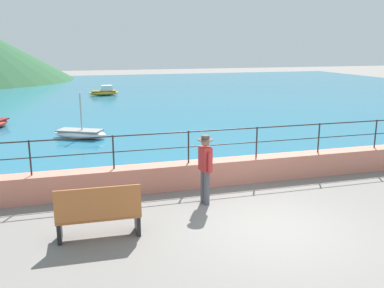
% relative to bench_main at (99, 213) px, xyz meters
% --- Properties ---
extents(ground_plane, '(120.00, 120.00, 0.00)m').
position_rel_bench_main_xyz_m(ground_plane, '(3.65, -0.61, -0.56)').
color(ground_plane, slate).
extents(promenade_wall, '(20.00, 0.56, 0.70)m').
position_rel_bench_main_xyz_m(promenade_wall, '(3.65, 2.59, -0.21)').
color(promenade_wall, tan).
rests_on(promenade_wall, ground).
extents(railing, '(18.44, 0.04, 0.90)m').
position_rel_bench_main_xyz_m(railing, '(3.65, 2.59, 0.77)').
color(railing, '#282623').
rests_on(railing, promenade_wall).
extents(lake_water, '(64.00, 44.32, 0.06)m').
position_rel_bench_main_xyz_m(lake_water, '(3.65, 25.23, -0.53)').
color(lake_water, '#236B89').
rests_on(lake_water, ground).
extents(bench_main, '(1.72, 0.61, 1.13)m').
position_rel_bench_main_xyz_m(bench_main, '(0.00, 0.00, 0.00)').
color(bench_main, '#B76633').
rests_on(bench_main, ground).
extents(person_walking, '(0.38, 0.57, 1.75)m').
position_rel_bench_main_xyz_m(person_walking, '(2.68, 1.25, 0.42)').
color(person_walking, '#4C4C56').
rests_on(person_walking, ground).
extents(boat_0, '(2.45, 1.88, 1.91)m').
position_rel_bench_main_xyz_m(boat_0, '(-0.11, 9.64, -0.30)').
color(boat_0, white).
rests_on(boat_0, lake_water).
extents(boat_3, '(2.35, 1.04, 0.76)m').
position_rel_bench_main_xyz_m(boat_3, '(2.18, 24.97, -0.23)').
color(boat_3, gold).
rests_on(boat_3, lake_water).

